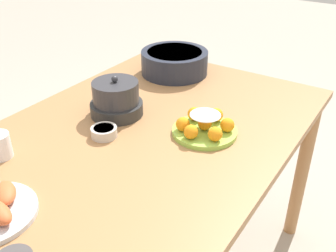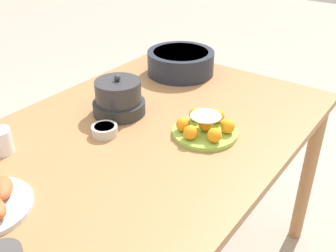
# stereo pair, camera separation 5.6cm
# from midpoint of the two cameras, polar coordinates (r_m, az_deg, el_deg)

# --- Properties ---
(dining_table) EXTENTS (1.53, 0.95, 0.78)m
(dining_table) POSITION_cam_midpoint_polar(r_m,az_deg,el_deg) (1.37, -4.07, -5.08)
(dining_table) COLOR #A87547
(dining_table) RESTS_ON ground_plane
(cake_plate) EXTENTS (0.22, 0.22, 0.08)m
(cake_plate) POSITION_cam_midpoint_polar(r_m,az_deg,el_deg) (1.33, 6.60, -0.20)
(cake_plate) COLOR #99CC4C
(cake_plate) RESTS_ON dining_table
(serving_bowl) EXTENTS (0.30, 0.30, 0.10)m
(serving_bowl) POSITION_cam_midpoint_polar(r_m,az_deg,el_deg) (1.80, 2.75, 9.29)
(serving_bowl) COLOR #232838
(serving_bowl) RESTS_ON dining_table
(sauce_bowl) EXTENTS (0.09, 0.09, 0.03)m
(sauce_bowl) POSITION_cam_midpoint_polar(r_m,az_deg,el_deg) (1.34, -8.00, -0.60)
(sauce_bowl) COLOR beige
(sauce_bowl) RESTS_ON dining_table
(cup_far) EXTENTS (0.07, 0.07, 0.08)m
(cup_far) POSITION_cam_midpoint_polar(r_m,az_deg,el_deg) (1.32, -22.06, -2.08)
(cup_far) COLOR white
(cup_far) RESTS_ON dining_table
(warming_pot) EXTENTS (0.19, 0.19, 0.15)m
(warming_pot) POSITION_cam_midpoint_polar(r_m,az_deg,el_deg) (1.45, -6.07, 4.01)
(warming_pot) COLOR #2D2D2D
(warming_pot) RESTS_ON dining_table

